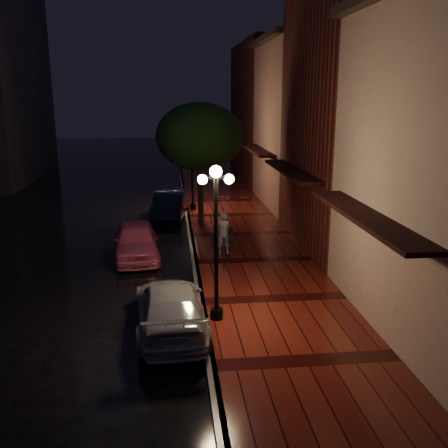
# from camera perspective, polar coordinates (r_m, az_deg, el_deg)

# --- Properties ---
(ground) EXTENTS (120.00, 120.00, 0.00)m
(ground) POSITION_cam_1_polar(r_m,az_deg,el_deg) (18.90, -3.34, -4.77)
(ground) COLOR black
(ground) RESTS_ON ground
(sidewalk) EXTENTS (4.50, 60.00, 0.15)m
(sidewalk) POSITION_cam_1_polar(r_m,az_deg,el_deg) (19.11, 3.43, -4.31)
(sidewalk) COLOR #4A100D
(sidewalk) RESTS_ON ground
(curb) EXTENTS (0.25, 60.00, 0.15)m
(curb) POSITION_cam_1_polar(r_m,az_deg,el_deg) (18.88, -3.34, -4.55)
(curb) COLOR #595451
(curb) RESTS_ON ground
(storefront_mid) EXTENTS (5.00, 8.00, 11.00)m
(storefront_mid) POSITION_cam_1_polar(r_m,az_deg,el_deg) (21.33, 15.70, 12.01)
(storefront_mid) COLOR #511914
(storefront_mid) RESTS_ON ground
(storefront_far) EXTENTS (5.00, 8.00, 9.00)m
(storefront_far) POSITION_cam_1_polar(r_m,az_deg,el_deg) (28.96, 9.69, 10.86)
(storefront_far) COLOR #8C5951
(storefront_far) RESTS_ON ground
(storefront_extra) EXTENTS (5.00, 12.00, 10.00)m
(storefront_extra) POSITION_cam_1_polar(r_m,az_deg,el_deg) (38.65, 5.65, 12.58)
(storefront_extra) COLOR #511914
(storefront_extra) RESTS_ON ground
(streetlamp_near) EXTENTS (0.96, 0.36, 4.31)m
(streetlamp_near) POSITION_cam_1_polar(r_m,az_deg,el_deg) (13.38, -0.91, -1.22)
(streetlamp_near) COLOR black
(streetlamp_near) RESTS_ON sidewalk
(streetlamp_far) EXTENTS (0.96, 0.36, 4.31)m
(streetlamp_far) POSITION_cam_1_polar(r_m,az_deg,el_deg) (27.10, -3.66, 6.76)
(streetlamp_far) COLOR black
(streetlamp_far) RESTS_ON sidewalk
(street_tree) EXTENTS (4.16, 4.16, 5.80)m
(street_tree) POSITION_cam_1_polar(r_m,az_deg,el_deg) (23.95, -2.76, 9.72)
(street_tree) COLOR black
(street_tree) RESTS_ON sidewalk
(pink_car) EXTENTS (2.05, 4.31, 1.42)m
(pink_car) POSITION_cam_1_polar(r_m,az_deg,el_deg) (19.85, -10.04, -1.87)
(pink_car) COLOR #E35D88
(pink_car) RESTS_ON ground
(navy_car) EXTENTS (2.00, 4.54, 1.45)m
(navy_car) POSITION_cam_1_polar(r_m,az_deg,el_deg) (25.98, -6.23, 2.16)
(navy_car) COLOR black
(navy_car) RESTS_ON ground
(silver_car) EXTENTS (2.08, 4.64, 1.32)m
(silver_car) POSITION_cam_1_polar(r_m,az_deg,el_deg) (13.76, -6.13, -9.43)
(silver_car) COLOR #A9AAB1
(silver_car) RESTS_ON ground
(woman_with_umbrella) EXTENTS (0.98, 1.00, 2.35)m
(woman_with_umbrella) POSITION_cam_1_polar(r_m,az_deg,el_deg) (19.36, -0.07, 0.98)
(woman_with_umbrella) COLOR silver
(woman_with_umbrella) RESTS_ON sidewalk
(parking_meter) EXTENTS (0.13, 0.11, 1.20)m
(parking_meter) POSITION_cam_1_polar(r_m,az_deg,el_deg) (17.83, -0.02, -2.97)
(parking_meter) COLOR black
(parking_meter) RESTS_ON sidewalk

